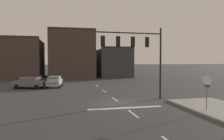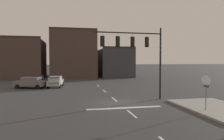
{
  "view_description": "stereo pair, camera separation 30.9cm",
  "coord_description": "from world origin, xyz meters",
  "px_view_note": "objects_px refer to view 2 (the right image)",
  "views": [
    {
      "loc": [
        -4.9,
        -18.83,
        3.95
      ],
      "look_at": [
        0.24,
        4.33,
        2.9
      ],
      "focal_mm": 33.88,
      "sensor_mm": 36.0,
      "label": 1
    },
    {
      "loc": [
        -4.59,
        -18.89,
        3.95
      ],
      "look_at": [
        0.24,
        4.33,
        2.9
      ],
      "focal_mm": 33.88,
      "sensor_mm": 36.0,
      "label": 2
    }
  ],
  "objects_px": {
    "car_lot_middle": "(31,82)",
    "car_lot_nearside": "(36,80)",
    "car_lot_farside": "(56,81)",
    "stop_sign": "(206,84)",
    "signal_mast_near_side": "(139,49)"
  },
  "relations": [
    {
      "from": "stop_sign",
      "to": "car_lot_farside",
      "type": "distance_m",
      "value": 22.03
    },
    {
      "from": "car_lot_farside",
      "to": "signal_mast_near_side",
      "type": "bearing_deg",
      "value": -54.97
    },
    {
      "from": "signal_mast_near_side",
      "to": "car_lot_nearside",
      "type": "height_order",
      "value": "signal_mast_near_side"
    },
    {
      "from": "signal_mast_near_side",
      "to": "stop_sign",
      "type": "bearing_deg",
      "value": -59.2
    },
    {
      "from": "car_lot_nearside",
      "to": "stop_sign",
      "type": "bearing_deg",
      "value": -52.94
    },
    {
      "from": "car_lot_middle",
      "to": "car_lot_farside",
      "type": "xyz_separation_m",
      "value": [
        3.4,
        0.85,
        0.0
      ]
    },
    {
      "from": "signal_mast_near_side",
      "to": "car_lot_middle",
      "type": "relative_size",
      "value": 1.54
    },
    {
      "from": "car_lot_middle",
      "to": "car_lot_nearside",
      "type": "bearing_deg",
      "value": 84.29
    },
    {
      "from": "car_lot_farside",
      "to": "stop_sign",
      "type": "bearing_deg",
      "value": -56.27
    },
    {
      "from": "stop_sign",
      "to": "car_lot_nearside",
      "type": "relative_size",
      "value": 0.63
    },
    {
      "from": "car_lot_farside",
      "to": "car_lot_nearside",
      "type": "bearing_deg",
      "value": 147.17
    },
    {
      "from": "stop_sign",
      "to": "car_lot_farside",
      "type": "bearing_deg",
      "value": 123.73
    },
    {
      "from": "signal_mast_near_side",
      "to": "stop_sign",
      "type": "distance_m",
      "value": 7.37
    },
    {
      "from": "signal_mast_near_side",
      "to": "car_lot_nearside",
      "type": "relative_size",
      "value": 1.62
    },
    {
      "from": "stop_sign",
      "to": "car_lot_middle",
      "type": "height_order",
      "value": "stop_sign"
    }
  ]
}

